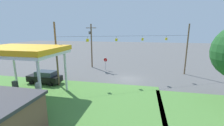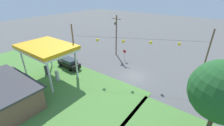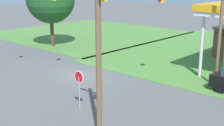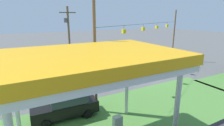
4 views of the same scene
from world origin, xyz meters
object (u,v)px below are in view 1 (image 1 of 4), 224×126
fuel_pump_far (16,88)px  stop_sign_roadside (105,61)px  fuel_pump_near (39,90)px  utility_pole_main (91,44)px  gas_station_canopy (22,51)px  car_at_pumps_front (45,77)px

fuel_pump_far → stop_sign_roadside: 15.97m
fuel_pump_near → utility_pole_main: size_ratio=0.19×
fuel_pump_near → stop_sign_roadside: bearing=-108.9°
gas_station_canopy → stop_sign_roadside: (-6.35, -13.80, -3.68)m
utility_pole_main → fuel_pump_far: bearing=74.1°
gas_station_canopy → car_at_pumps_front: (0.60, -4.33, -4.51)m
gas_station_canopy → fuel_pump_far: gas_station_canopy is taller
gas_station_canopy → fuel_pump_near: gas_station_canopy is taller
gas_station_canopy → stop_sign_roadside: gas_station_canopy is taller
fuel_pump_far → gas_station_canopy: bearing=179.9°
gas_station_canopy → car_at_pumps_front: bearing=-82.2°
car_at_pumps_front → stop_sign_roadside: size_ratio=2.05×
car_at_pumps_front → utility_pole_main: utility_pole_main is taller
gas_station_canopy → fuel_pump_far: (1.62, -0.00, -4.66)m
gas_station_canopy → car_at_pumps_front: size_ratio=1.79×
fuel_pump_near → utility_pole_main: 16.21m
fuel_pump_near → utility_pole_main: bearing=-94.4°
stop_sign_roadside → utility_pole_main: size_ratio=0.27×
stop_sign_roadside → fuel_pump_near: bearing=-108.9°
fuel_pump_far → utility_pole_main: size_ratio=0.19×
fuel_pump_near → car_at_pumps_front: car_at_pumps_front is taller
fuel_pump_far → car_at_pumps_front: 4.45m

